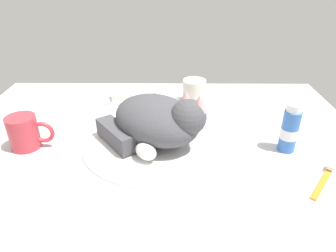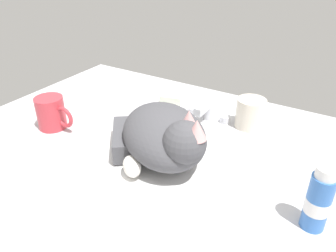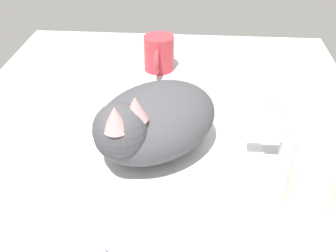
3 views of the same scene
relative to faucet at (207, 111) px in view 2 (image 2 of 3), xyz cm
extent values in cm
cube|color=silver|center=(0.00, -21.98, -3.94)|extent=(110.00, 82.50, 3.00)
cylinder|color=white|center=(0.00, -21.98, -1.98)|extent=(37.78, 37.78, 0.91)
cylinder|color=silver|center=(0.00, 1.05, -0.55)|extent=(3.60, 3.60, 3.77)
cube|color=silver|center=(0.00, -2.70, 2.34)|extent=(2.00, 7.50, 2.00)
cylinder|color=silver|center=(-4.87, 1.05, -1.54)|extent=(2.80, 2.80, 1.80)
cylinder|color=silver|center=(4.87, 1.05, -1.54)|extent=(2.80, 2.80, 1.80)
ellipsoid|color=#4C4C51|center=(0.00, -21.98, 4.03)|extent=(28.82, 28.06, 11.13)
sphere|color=#4C4C51|center=(7.51, -26.63, 7.09)|extent=(12.00, 12.00, 8.51)
ellipsoid|color=white|center=(6.21, -25.53, 5.42)|extent=(7.25, 7.15, 4.68)
cone|color=#DB9E9E|center=(7.00, -24.26, 10.71)|extent=(5.40, 5.40, 3.83)
cone|color=#DB9E9E|center=(9.94, -26.72, 10.71)|extent=(5.40, 5.40, 3.83)
cube|color=#4C4C51|center=(-9.85, -23.74, 0.70)|extent=(11.92, 13.64, 4.45)
ellipsoid|color=white|center=(-2.10, -30.81, 0.47)|extent=(6.60, 6.36, 4.01)
cylinder|color=#C63842|center=(-32.41, -24.61, 1.75)|extent=(7.12, 7.12, 8.36)
torus|color=#C63842|center=(-27.65, -24.61, 1.75)|extent=(5.68, 1.00, 5.68)
cylinder|color=silver|center=(11.00, 2.19, 1.43)|extent=(7.35, 7.35, 7.74)
cube|color=white|center=(-12.55, 2.50, -1.84)|extent=(9.00, 6.40, 1.20)
cube|color=silver|center=(-12.55, 2.50, -0.17)|extent=(7.16, 5.64, 2.13)
cylinder|color=#3870C6|center=(31.84, -25.35, 2.81)|extent=(4.03, 4.03, 10.49)
cylinder|color=white|center=(31.84, -25.35, 2.29)|extent=(4.11, 4.11, 2.62)
cylinder|color=white|center=(31.84, -25.35, 8.96)|extent=(3.42, 3.42, 1.80)
camera|label=1|loc=(3.42, -88.44, 39.16)|focal=32.59mm
camera|label=2|loc=(32.13, -72.93, 40.41)|focal=35.34mm
camera|label=3|loc=(57.07, -15.63, 42.21)|focal=43.49mm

